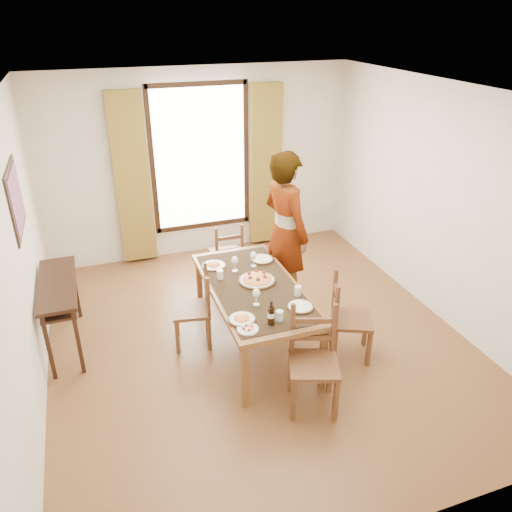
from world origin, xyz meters
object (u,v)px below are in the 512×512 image
object	(u,v)px
console_table	(59,292)
pasta_platter	(257,277)
man	(285,233)
dining_table	(254,291)

from	to	relation	value
console_table	pasta_platter	size ratio (longest dim) A/B	3.00
console_table	man	distance (m)	2.61
console_table	dining_table	xyz separation A→B (m)	(1.96, -0.68, 0.01)
man	pasta_platter	bearing A→B (deg)	121.16
dining_table	pasta_platter	xyz separation A→B (m)	(0.06, 0.07, 0.11)
console_table	dining_table	world-z (taller)	console_table
dining_table	man	size ratio (longest dim) A/B	0.95
man	pasta_platter	distance (m)	0.84
console_table	dining_table	bearing A→B (deg)	-19.17
console_table	pasta_platter	world-z (taller)	pasta_platter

